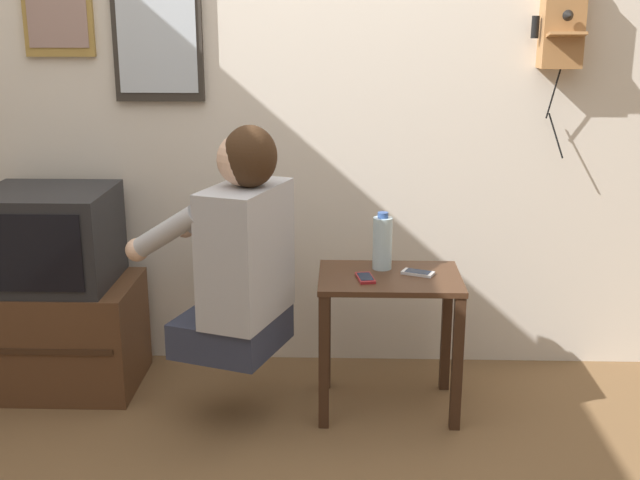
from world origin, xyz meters
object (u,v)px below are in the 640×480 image
cell_phone_held (365,278)px  water_bottle (382,242)px  television (49,237)px  wall_mirror (156,11)px  wall_phone_antique (562,20)px  cell_phone_spare (418,273)px  person (239,251)px

cell_phone_held → water_bottle: (0.07, 0.14, 0.10)m
television → cell_phone_held: television is taller
television → wall_mirror: (0.43, 0.29, 0.91)m
wall_mirror → water_bottle: (0.95, -0.37, -0.89)m
wall_phone_antique → cell_phone_held: 1.34m
cell_phone_held → cell_phone_spare: size_ratio=0.96×
person → cell_phone_spare: 0.72m
wall_phone_antique → wall_mirror: wall_mirror is taller
water_bottle → wall_phone_antique: bearing=24.0°
television → wall_phone_antique: size_ratio=0.65×
person → wall_phone_antique: (1.28, 0.55, 0.83)m
wall_phone_antique → water_bottle: 1.17m
television → wall_phone_antique: 2.30m
wall_phone_antique → cell_phone_spare: bearing=-146.2°
person → water_bottle: (0.55, 0.22, -0.02)m
person → wall_phone_antique: wall_phone_antique is taller
person → cell_phone_held: (0.48, 0.08, -0.13)m
person → cell_phone_spare: (0.69, 0.15, -0.13)m
television → wall_mirror: 1.05m
person → water_bottle: size_ratio=3.74×
wall_phone_antique → cell_phone_spare: 1.20m
wall_phone_antique → television: bearing=-173.4°
person → water_bottle: 0.59m
water_bottle → television: bearing=176.6°
television → cell_phone_spare: 1.54m
person → wall_mirror: (-0.40, 0.59, 0.87)m
person → cell_phone_held: 0.50m
person → wall_phone_antique: bearing=-47.5°
wall_phone_antique → person: bearing=-156.8°
person → water_bottle: bearing=-48.6°
person → cell_phone_spare: bearing=-58.2°
wall_mirror → water_bottle: wall_mirror is taller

